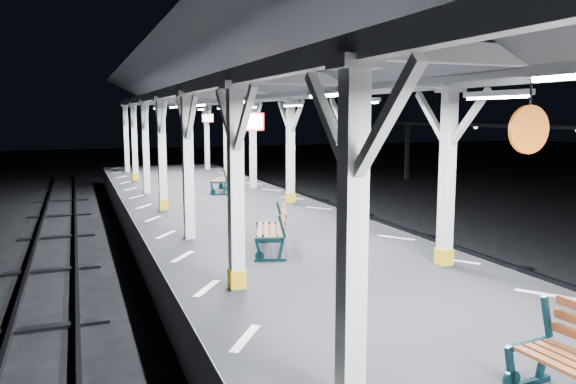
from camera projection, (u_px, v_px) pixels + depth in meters
ground at (410, 381)px, 8.07m from camera, size 120.00×120.00×0.00m
platform at (411, 348)px, 8.00m from camera, size 6.00×50.00×1.00m
hazard_stripes_left at (245, 338)px, 7.07m from camera, size 1.00×48.00×0.01m
hazard_stripes_right at (545, 295)px, 8.79m from camera, size 1.00×48.00×0.01m
canopy at (420, 57)px, 7.44m from camera, size 5.40×49.00×4.65m
bench_mid at (275, 228)px, 11.53m from camera, size 1.12×1.80×0.92m
bench_far at (225, 178)px, 20.42m from camera, size 1.28×1.85×0.94m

